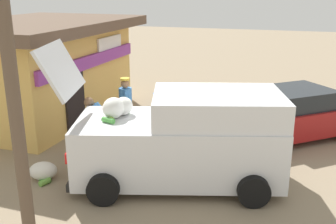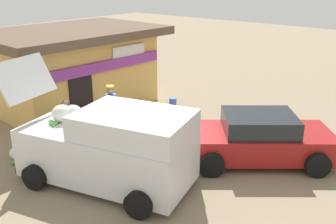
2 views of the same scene
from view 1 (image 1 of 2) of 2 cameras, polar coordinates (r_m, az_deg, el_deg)
The scene contains 9 objects.
ground_plane at distance 10.09m, azimuth 4.41°, elevation -5.62°, with size 60.00×60.00×0.00m, color gray.
storefront_bar at distance 13.01m, azimuth -17.68°, elevation 6.08°, with size 6.59×4.75×2.98m.
delivery_van at distance 8.24m, azimuth 2.39°, elevation -3.77°, with size 3.06×4.97×2.90m.
parked_sedan at distance 11.34m, azimuth 17.40°, elevation -0.32°, with size 3.83×4.13×1.35m.
vendor_standing at distance 10.63m, azimuth -6.06°, elevation 1.08°, with size 0.52×0.45×1.68m.
customer_bending at distance 9.43m, azimuth -9.55°, elevation -1.57°, with size 0.57×0.69×1.52m.
unloaded_banana_pile at distance 9.03m, azimuth -17.43°, elevation -8.09°, with size 0.69×0.80×0.39m.
paint_bucket at distance 13.91m, azimuth -1.59°, elevation 1.90°, with size 0.28×0.28×0.41m, color blue.
utility_pole at distance 6.12m, azimuth -20.76°, elevation -1.94°, with size 0.20×0.20×4.09m, color brown.
Camera 1 is at (-9.06, -1.96, 3.97)m, focal length 42.66 mm.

